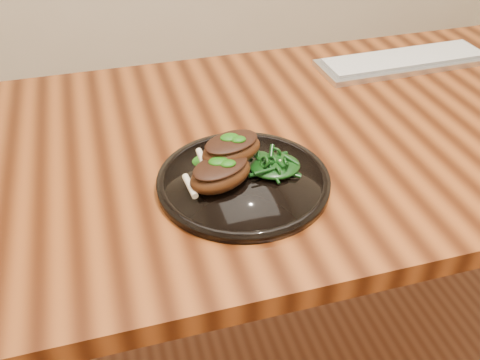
# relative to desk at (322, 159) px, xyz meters

# --- Properties ---
(desk) EXTENTS (1.60, 0.80, 0.75)m
(desk) POSITION_rel_desk_xyz_m (0.00, 0.00, 0.00)
(desk) COLOR #381507
(desk) RESTS_ON ground
(plate) EXTENTS (0.30, 0.30, 0.02)m
(plate) POSITION_rel_desk_xyz_m (-0.22, -0.15, 0.09)
(plate) COLOR black
(plate) RESTS_ON desk
(lamb_chop_front) EXTENTS (0.14, 0.12, 0.05)m
(lamb_chop_front) POSITION_rel_desk_xyz_m (-0.26, -0.16, 0.13)
(lamb_chop_front) COLOR #3F1E0C
(lamb_chop_front) RESTS_ON plate
(lamb_chop_back) EXTENTS (0.13, 0.11, 0.05)m
(lamb_chop_back) POSITION_rel_desk_xyz_m (-0.23, -0.12, 0.14)
(lamb_chop_back) COLOR #3F1E0C
(lamb_chop_back) RESTS_ON plate
(herb_smear) EXTENTS (0.08, 0.05, 0.00)m
(herb_smear) POSITION_rel_desk_xyz_m (-0.25, -0.08, 0.10)
(herb_smear) COLOR #0C3F06
(herb_smear) RESTS_ON plate
(greens_heap) EXTENTS (0.09, 0.08, 0.03)m
(greens_heap) POSITION_rel_desk_xyz_m (-0.16, -0.14, 0.11)
(greens_heap) COLOR black
(greens_heap) RESTS_ON plate
(keyboard) EXTENTS (0.44, 0.14, 0.02)m
(keyboard) POSITION_rel_desk_xyz_m (0.31, 0.22, 0.09)
(keyboard) COLOR #BCBEC1
(keyboard) RESTS_ON desk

